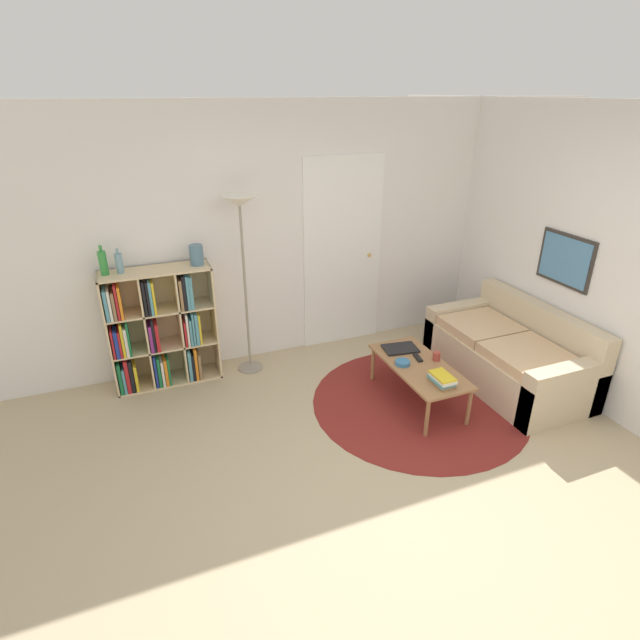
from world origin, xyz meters
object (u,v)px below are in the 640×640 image
object	(u,v)px
couch	(511,355)
bottle_middle	(119,263)
laptop	(400,348)
bowl	(403,363)
bookshelf	(158,330)
cup	(436,356)
coffee_table	(419,368)
floor_lamp	(241,223)
bottle_left	(103,263)
vase_on_shelf	(196,255)

from	to	relation	value
couch	bottle_middle	bearing A→B (deg)	159.71
laptop	bowl	size ratio (longest dim) A/B	2.57
bookshelf	cup	size ratio (longest dim) A/B	14.30
coffee_table	cup	distance (m)	0.21
floor_lamp	bottle_left	bearing A→B (deg)	175.30
cup	vase_on_shelf	bearing A→B (deg)	147.26
coffee_table	vase_on_shelf	xyz separation A→B (m)	(-1.72, 1.25, 0.92)
couch	bottle_middle	size ratio (longest dim) A/B	7.21
bottle_left	couch	bearing A→B (deg)	-19.58
bookshelf	bowl	size ratio (longest dim) A/B	8.57
bowl	bottle_left	size ratio (longest dim) A/B	0.51
coffee_table	laptop	size ratio (longest dim) A/B	3.02
floor_lamp	couch	distance (m)	2.93
bottle_middle	floor_lamp	bearing A→B (deg)	-5.37
bottle_left	coffee_table	bearing A→B (deg)	-26.66
floor_lamp	couch	xyz separation A→B (m)	(2.36, -1.18, -1.27)
bookshelf	bottle_middle	xyz separation A→B (m)	(-0.24, 0.02, 0.70)
floor_lamp	bottle_middle	bearing A→B (deg)	174.63
bottle_left	laptop	bearing A→B (deg)	-20.54
floor_lamp	cup	size ratio (longest dim) A/B	22.00
bookshelf	couch	world-z (taller)	bookshelf
couch	bowl	distance (m)	1.21
coffee_table	bottle_left	world-z (taller)	bottle_left
floor_lamp	vase_on_shelf	world-z (taller)	floor_lamp
bottle_middle	vase_on_shelf	size ratio (longest dim) A/B	1.18
laptop	bowl	world-z (taller)	bowl
bottle_middle	vase_on_shelf	bearing A→B (deg)	-1.99
laptop	cup	distance (m)	0.37
bookshelf	bowl	world-z (taller)	bookshelf
coffee_table	bottle_middle	size ratio (longest dim) A/B	4.71
coffee_table	vase_on_shelf	world-z (taller)	vase_on_shelf
floor_lamp	coffee_table	world-z (taller)	floor_lamp
bookshelf	bottle_middle	world-z (taller)	bottle_middle
bowl	bottle_middle	xyz separation A→B (m)	(-2.25, 1.21, 0.86)
bottle_left	bottle_middle	size ratio (longest dim) A/B	1.20
laptop	bottle_middle	size ratio (longest dim) A/B	1.56
laptop	cup	size ratio (longest dim) A/B	4.29
vase_on_shelf	laptop	bearing A→B (deg)	-28.34
cup	bottle_left	size ratio (longest dim) A/B	0.30
laptop	bottle_left	bearing A→B (deg)	159.46
bookshelf	floor_lamp	size ratio (longest dim) A/B	0.65
couch	laptop	distance (m)	1.13
bottle_left	bookshelf	bearing A→B (deg)	-3.46
bookshelf	couch	distance (m)	3.47
bottle_middle	vase_on_shelf	xyz separation A→B (m)	(0.68, -0.02, 0.00)
couch	laptop	xyz separation A→B (m)	(-1.08, 0.33, 0.12)
couch	bottle_left	bearing A→B (deg)	160.42
couch	bottle_middle	xyz separation A→B (m)	(-3.46, 1.28, 0.99)
couch	bookshelf	bearing A→B (deg)	158.70
bookshelf	floor_lamp	bearing A→B (deg)	-5.24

